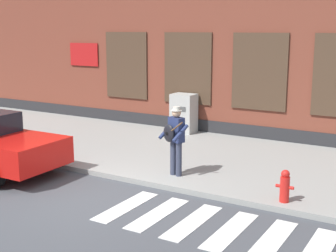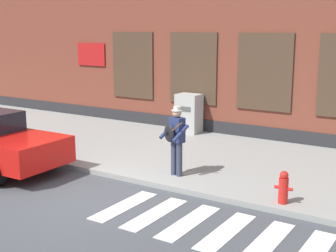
% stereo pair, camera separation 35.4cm
% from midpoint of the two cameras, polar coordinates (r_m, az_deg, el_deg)
% --- Properties ---
extents(ground_plane, '(160.00, 160.00, 0.00)m').
position_cam_midpoint_polar(ground_plane, '(10.71, -8.33, -8.56)').
color(ground_plane, '#424449').
extents(sidewalk, '(28.00, 5.65, 0.13)m').
position_cam_midpoint_polar(sidewalk, '(13.87, 2.73, -3.42)').
color(sidewalk, gray).
rests_on(sidewalk, ground).
extents(building_backdrop, '(28.00, 4.06, 8.83)m').
position_cam_midpoint_polar(building_backdrop, '(17.75, 10.88, 13.88)').
color(building_backdrop, brown).
rests_on(building_backdrop, ground).
extents(crosswalk, '(5.20, 1.90, 0.01)m').
position_cam_midpoint_polar(crosswalk, '(8.99, 8.26, -12.61)').
color(crosswalk, silver).
rests_on(crosswalk, ground).
extents(busker, '(0.72, 0.65, 1.73)m').
position_cam_midpoint_polar(busker, '(11.41, 1.81, -1.33)').
color(busker, '#33384C').
rests_on(busker, sidewalk).
extents(utility_box, '(0.81, 0.66, 1.35)m').
position_cam_midpoint_polar(utility_box, '(16.32, 3.18, 1.56)').
color(utility_box, '#ADADA8').
rests_on(utility_box, sidewalk).
extents(fire_hydrant, '(0.38, 0.20, 0.70)m').
position_cam_midpoint_polar(fire_hydrant, '(10.10, 14.88, -7.26)').
color(fire_hydrant, red).
rests_on(fire_hydrant, sidewalk).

